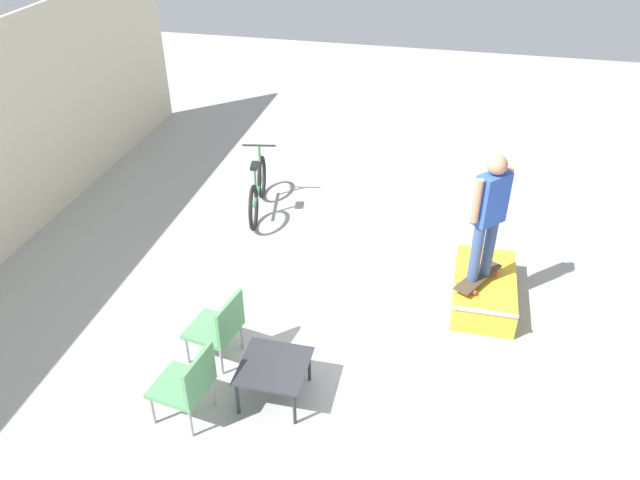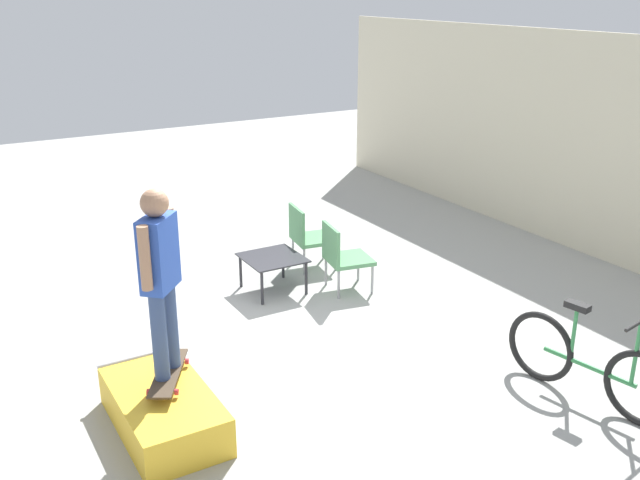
{
  "view_description": "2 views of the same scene",
  "coord_description": "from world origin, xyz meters",
  "px_view_note": "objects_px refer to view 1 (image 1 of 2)",
  "views": [
    {
      "loc": [
        -5.52,
        -0.75,
        4.99
      ],
      "look_at": [
        0.3,
        0.6,
        1.09
      ],
      "focal_mm": 35.0,
      "sensor_mm": 36.0,
      "label": 1
    },
    {
      "loc": [
        6.17,
        -2.82,
        3.58
      ],
      "look_at": [
        0.2,
        0.65,
        1.1
      ],
      "focal_mm": 40.0,
      "sensor_mm": 36.0,
      "label": 2
    }
  ],
  "objects_px": {
    "skate_ramp_box": "(484,289)",
    "patio_chair_left": "(188,383)",
    "patio_chair_right": "(219,326)",
    "coffee_table": "(274,369)",
    "bicycle": "(258,190)",
    "skateboard_on_ramp": "(478,277)",
    "person_skater": "(490,209)"
  },
  "relations": [
    {
      "from": "skate_ramp_box",
      "to": "patio_chair_left",
      "type": "height_order",
      "value": "patio_chair_left"
    },
    {
      "from": "skate_ramp_box",
      "to": "patio_chair_right",
      "type": "relative_size",
      "value": 1.63
    },
    {
      "from": "coffee_table",
      "to": "bicycle",
      "type": "xyz_separation_m",
      "value": [
        3.65,
        1.34,
        -0.02
      ]
    },
    {
      "from": "skateboard_on_ramp",
      "to": "patio_chair_left",
      "type": "relative_size",
      "value": 0.95
    },
    {
      "from": "patio_chair_left",
      "to": "patio_chair_right",
      "type": "relative_size",
      "value": 1.0
    },
    {
      "from": "person_skater",
      "to": "coffee_table",
      "type": "height_order",
      "value": "person_skater"
    },
    {
      "from": "person_skater",
      "to": "coffee_table",
      "type": "distance_m",
      "value": 3.02
    },
    {
      "from": "person_skater",
      "to": "coffee_table",
      "type": "relative_size",
      "value": 2.28
    },
    {
      "from": "skateboard_on_ramp",
      "to": "patio_chair_left",
      "type": "xyz_separation_m",
      "value": [
        -2.46,
        2.75,
        0.03
      ]
    },
    {
      "from": "coffee_table",
      "to": "patio_chair_right",
      "type": "bearing_deg",
      "value": 60.56
    },
    {
      "from": "person_skater",
      "to": "patio_chair_right",
      "type": "height_order",
      "value": "person_skater"
    },
    {
      "from": "skate_ramp_box",
      "to": "coffee_table",
      "type": "height_order",
      "value": "coffee_table"
    },
    {
      "from": "person_skater",
      "to": "bicycle",
      "type": "relative_size",
      "value": 0.97
    },
    {
      "from": "skate_ramp_box",
      "to": "bicycle",
      "type": "relative_size",
      "value": 0.84
    },
    {
      "from": "skate_ramp_box",
      "to": "patio_chair_left",
      "type": "bearing_deg",
      "value": 132.19
    },
    {
      "from": "patio_chair_left",
      "to": "person_skater",
      "type": "bearing_deg",
      "value": 140.54
    },
    {
      "from": "skateboard_on_ramp",
      "to": "patio_chair_right",
      "type": "xyz_separation_m",
      "value": [
        -1.59,
        2.75,
        0.03
      ]
    },
    {
      "from": "skateboard_on_ramp",
      "to": "bicycle",
      "type": "distance_m",
      "value": 3.73
    },
    {
      "from": "skateboard_on_ramp",
      "to": "coffee_table",
      "type": "distance_m",
      "value": 2.84
    },
    {
      "from": "bicycle",
      "to": "patio_chair_right",
      "type": "bearing_deg",
      "value": -179.94
    },
    {
      "from": "skateboard_on_ramp",
      "to": "bicycle",
      "type": "relative_size",
      "value": 0.49
    },
    {
      "from": "skateboard_on_ramp",
      "to": "coffee_table",
      "type": "relative_size",
      "value": 1.14
    },
    {
      "from": "skate_ramp_box",
      "to": "coffee_table",
      "type": "relative_size",
      "value": 1.96
    },
    {
      "from": "skate_ramp_box",
      "to": "coffee_table",
      "type": "distance_m",
      "value": 3.02
    },
    {
      "from": "skate_ramp_box",
      "to": "skateboard_on_ramp",
      "type": "height_order",
      "value": "skateboard_on_ramp"
    },
    {
      "from": "patio_chair_left",
      "to": "patio_chair_right",
      "type": "xyz_separation_m",
      "value": [
        0.87,
        0.0,
        0.0
      ]
    },
    {
      "from": "skate_ramp_box",
      "to": "person_skater",
      "type": "distance_m",
      "value": 1.23
    },
    {
      "from": "patio_chair_right",
      "to": "bicycle",
      "type": "distance_m",
      "value": 3.28
    },
    {
      "from": "patio_chair_left",
      "to": "bicycle",
      "type": "distance_m",
      "value": 4.14
    },
    {
      "from": "patio_chair_right",
      "to": "skateboard_on_ramp",
      "type": "bearing_deg",
      "value": 130.4
    },
    {
      "from": "patio_chair_left",
      "to": "patio_chair_right",
      "type": "height_order",
      "value": "same"
    },
    {
      "from": "skateboard_on_ramp",
      "to": "bicycle",
      "type": "bearing_deg",
      "value": 93.79
    }
  ]
}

